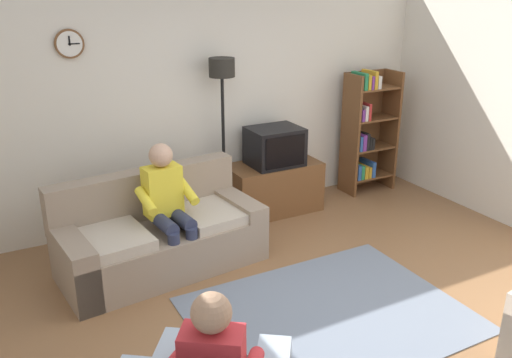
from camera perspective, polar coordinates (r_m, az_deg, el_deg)
ground_plane at (r=4.58m, az=8.97°, el=-14.91°), size 12.00×12.00×0.00m
back_wall_assembly at (r=6.19m, az=-5.24°, el=8.40°), size 6.20×0.17×2.70m
couch at (r=5.26m, az=-10.15°, el=-6.05°), size 1.98×1.08×0.90m
tv_stand at (r=6.42m, az=1.84°, el=-0.90°), size 1.10×0.56×0.60m
tv at (r=6.23m, az=2.00°, el=3.49°), size 0.60×0.49×0.44m
bookshelf at (r=7.09m, az=11.58°, el=5.00°), size 0.68×0.36×1.59m
floor_lamp at (r=5.92m, az=-3.58°, el=8.87°), size 0.28×0.28×1.85m
area_rug at (r=4.66m, az=7.77°, el=-14.05°), size 2.20×1.70×0.01m
person_on_couch at (r=5.03m, az=-9.32°, el=-2.46°), size 0.54×0.57×1.24m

